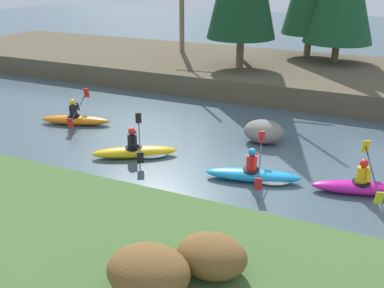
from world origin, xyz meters
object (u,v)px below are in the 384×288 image
object	(u,v)px
kayaker_lead	(363,186)
boulder_midstream	(264,132)
kayaker_middle	(257,175)
kayaker_trailing	(138,151)
kayaker_far_back	(76,119)

from	to	relation	value
kayaker_lead	boulder_midstream	bearing A→B (deg)	127.60
kayaker_lead	kayaker_middle	size ratio (longest dim) A/B	0.99
kayaker_trailing	kayaker_far_back	xyz separation A→B (m)	(-3.80, 1.70, 0.02)
kayaker_trailing	kayaker_far_back	distance (m)	4.16
kayaker_far_back	boulder_midstream	xyz separation A→B (m)	(7.13, 1.20, 0.18)
kayaker_lead	boulder_midstream	size ratio (longest dim) A/B	1.95
kayaker_trailing	kayaker_middle	bearing A→B (deg)	-32.81
kayaker_middle	boulder_midstream	world-z (taller)	kayaker_middle
kayaker_middle	kayaker_trailing	world-z (taller)	same
kayaker_lead	kayaker_trailing	distance (m)	6.84
kayaker_middle	kayaker_trailing	xyz separation A→B (m)	(-3.99, 0.07, 0.00)
kayaker_far_back	boulder_midstream	distance (m)	7.23
kayaker_trailing	boulder_midstream	distance (m)	4.42
boulder_midstream	kayaker_lead	bearing A→B (deg)	-35.33
kayaker_far_back	kayaker_lead	bearing A→B (deg)	-24.31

